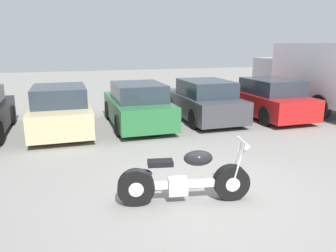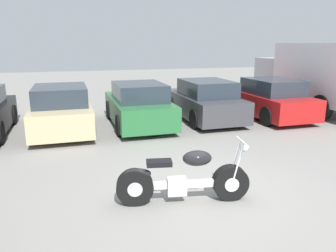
{
  "view_description": "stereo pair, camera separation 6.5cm",
  "coord_description": "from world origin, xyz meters",
  "px_view_note": "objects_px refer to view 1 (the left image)",
  "views": [
    {
      "loc": [
        -2.43,
        -5.3,
        2.77
      ],
      "look_at": [
        -0.16,
        1.96,
        0.85
      ],
      "focal_mm": 35.0,
      "sensor_mm": 36.0,
      "label": 1
    },
    {
      "loc": [
        -2.37,
        -5.32,
        2.77
      ],
      "look_at": [
        -0.16,
        1.96,
        0.85
      ],
      "focal_mm": 35.0,
      "sensor_mm": 36.0,
      "label": 2
    }
  ],
  "objects_px": {
    "parked_car_champagne": "(61,110)",
    "parked_car_dark_grey": "(204,101)",
    "parked_car_green": "(138,106)",
    "parked_car_red": "(268,99)",
    "delivery_truck": "(319,74)",
    "motorcycle": "(183,179)"
  },
  "relations": [
    {
      "from": "motorcycle",
      "to": "parked_car_green",
      "type": "height_order",
      "value": "parked_car_green"
    },
    {
      "from": "parked_car_red",
      "to": "delivery_truck",
      "type": "bearing_deg",
      "value": 8.53
    },
    {
      "from": "parked_car_champagne",
      "to": "parked_car_red",
      "type": "bearing_deg",
      "value": -1.25
    },
    {
      "from": "motorcycle",
      "to": "parked_car_green",
      "type": "xyz_separation_m",
      "value": [
        0.44,
        5.81,
        0.27
      ]
    },
    {
      "from": "parked_car_dark_grey",
      "to": "motorcycle",
      "type": "bearing_deg",
      "value": -116.44
    },
    {
      "from": "parked_car_green",
      "to": "parked_car_dark_grey",
      "type": "xyz_separation_m",
      "value": [
        2.52,
        0.14,
        0.0
      ]
    },
    {
      "from": "parked_car_green",
      "to": "parked_car_dark_grey",
      "type": "bearing_deg",
      "value": 3.23
    },
    {
      "from": "motorcycle",
      "to": "delivery_truck",
      "type": "xyz_separation_m",
      "value": [
        8.12,
        6.02,
        1.12
      ]
    },
    {
      "from": "parked_car_dark_grey",
      "to": "parked_car_red",
      "type": "distance_m",
      "value": 2.55
    },
    {
      "from": "parked_car_champagne",
      "to": "motorcycle",
      "type": "bearing_deg",
      "value": -70.19
    },
    {
      "from": "motorcycle",
      "to": "parked_car_green",
      "type": "bearing_deg",
      "value": 85.69
    },
    {
      "from": "delivery_truck",
      "to": "parked_car_dark_grey",
      "type": "bearing_deg",
      "value": -179.31
    },
    {
      "from": "parked_car_dark_grey",
      "to": "parked_car_red",
      "type": "height_order",
      "value": "same"
    },
    {
      "from": "motorcycle",
      "to": "parked_car_red",
      "type": "height_order",
      "value": "parked_car_red"
    },
    {
      "from": "parked_car_red",
      "to": "delivery_truck",
      "type": "height_order",
      "value": "delivery_truck"
    },
    {
      "from": "parked_car_green",
      "to": "parked_car_red",
      "type": "height_order",
      "value": "same"
    },
    {
      "from": "parked_car_champagne",
      "to": "delivery_truck",
      "type": "bearing_deg",
      "value": 1.29
    },
    {
      "from": "parked_car_champagne",
      "to": "parked_car_dark_grey",
      "type": "bearing_deg",
      "value": 1.9
    },
    {
      "from": "motorcycle",
      "to": "delivery_truck",
      "type": "relative_size",
      "value": 0.37
    },
    {
      "from": "parked_car_champagne",
      "to": "parked_car_red",
      "type": "relative_size",
      "value": 1.0
    },
    {
      "from": "motorcycle",
      "to": "delivery_truck",
      "type": "height_order",
      "value": "delivery_truck"
    },
    {
      "from": "parked_car_dark_grey",
      "to": "delivery_truck",
      "type": "xyz_separation_m",
      "value": [
        5.16,
        0.06,
        0.85
      ]
    }
  ]
}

